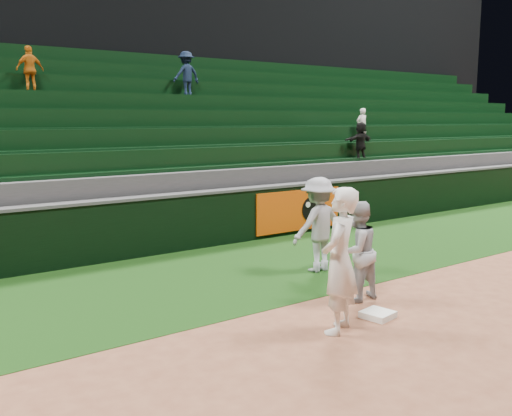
{
  "coord_description": "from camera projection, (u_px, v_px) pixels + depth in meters",
  "views": [
    {
      "loc": [
        -6.01,
        -5.6,
        2.83
      ],
      "look_at": [
        -0.28,
        2.3,
        1.3
      ],
      "focal_mm": 40.0,
      "sensor_mm": 36.0,
      "label": 1
    }
  ],
  "objects": [
    {
      "name": "first_base",
      "position": [
        378.0,
        314.0,
        8.19
      ],
      "size": [
        0.47,
        0.47,
        0.09
      ],
      "primitive_type": "cube",
      "rotation": [
        0.0,
        0.0,
        0.17
      ],
      "color": "white",
      "rests_on": "ground"
    },
    {
      "name": "first_baseman",
      "position": [
        339.0,
        261.0,
        7.52
      ],
      "size": [
        0.85,
        0.76,
        1.96
      ],
      "primitive_type": "imported",
      "rotation": [
        0.0,
        0.0,
        3.66
      ],
      "color": "white",
      "rests_on": "ground"
    },
    {
      "name": "base_coach",
      "position": [
        318.0,
        225.0,
        10.57
      ],
      "size": [
        1.16,
        0.7,
        1.76
      ],
      "primitive_type": "imported",
      "rotation": [
        0.0,
        0.0,
        3.18
      ],
      "color": "#9A9DA7",
      "rests_on": "foul_grass"
    },
    {
      "name": "baserunner",
      "position": [
        357.0,
        251.0,
        8.88
      ],
      "size": [
        0.78,
        0.62,
        1.57
      ],
      "primitive_type": "imported",
      "rotation": [
        0.0,
        0.0,
        3.17
      ],
      "color": "#A3A6AD",
      "rests_on": "ground"
    },
    {
      "name": "stadium_seating",
      "position": [
        119.0,
        161.0,
        15.31
      ],
      "size": [
        36.0,
        5.95,
        4.98
      ],
      "color": "#353538",
      "rests_on": "ground"
    },
    {
      "name": "field_wall",
      "position": [
        190.0,
        220.0,
        12.47
      ],
      "size": [
        36.0,
        0.45,
        1.25
      ],
      "color": "black",
      "rests_on": "ground"
    },
    {
      "name": "foul_grass",
      "position": [
        246.0,
        270.0,
        10.8
      ],
      "size": [
        36.0,
        4.2,
        0.01
      ],
      "primitive_type": "cube",
      "color": "black",
      "rests_on": "ground"
    },
    {
      "name": "upper_deck",
      "position": [
        26.0,
        34.0,
        21.42
      ],
      "size": [
        40.0,
        12.0,
        12.0
      ],
      "primitive_type": "cube",
      "color": "black",
      "rests_on": "ground"
    },
    {
      "name": "ground",
      "position": [
        363.0,
        313.0,
        8.4
      ],
      "size": [
        70.0,
        70.0,
        0.0
      ],
      "primitive_type": "plane",
      "color": "brown",
      "rests_on": "ground"
    }
  ]
}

